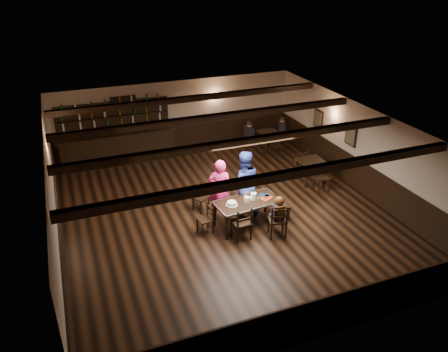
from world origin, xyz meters
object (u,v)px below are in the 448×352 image
object	(u,v)px
dining_table	(248,203)
cake	(232,204)
chair_near_left	(243,221)
chair_near_right	(278,219)
man_blue	(243,184)
bar_counter	(117,144)
woman_pink	(220,190)

from	to	relation	value
dining_table	cake	distance (m)	0.49
chair_near_left	chair_near_right	bearing A→B (deg)	-14.43
man_blue	bar_counter	bearing A→B (deg)	-49.74
woman_pink	cake	distance (m)	0.67
dining_table	man_blue	world-z (taller)	man_blue
woman_pink	man_blue	xyz separation A→B (m)	(0.70, -0.02, 0.07)
cake	bar_counter	xyz separation A→B (m)	(-2.16, 5.54, -0.07)
man_blue	bar_counter	xyz separation A→B (m)	(-2.77, 4.91, -0.25)
bar_counter	cake	bearing A→B (deg)	-68.68
woman_pink	man_blue	distance (m)	0.70
chair_near_left	cake	xyz separation A→B (m)	(-0.07, 0.58, 0.23)
woman_pink	bar_counter	bearing A→B (deg)	-44.28
chair_near_left	chair_near_right	size ratio (longest dim) A/B	0.99
dining_table	chair_near_left	xyz separation A→B (m)	(-0.40, -0.62, -0.12)
dining_table	woman_pink	bearing A→B (deg)	132.83
dining_table	bar_counter	distance (m)	6.10
woman_pink	man_blue	size ratio (longest dim) A/B	0.93
dining_table	chair_near_right	size ratio (longest dim) A/B	1.89
woman_pink	dining_table	bearing A→B (deg)	155.56
woman_pink	cake	world-z (taller)	woman_pink
woman_pink	bar_counter	world-z (taller)	bar_counter
chair_near_right	man_blue	world-z (taller)	man_blue
chair_near_left	man_blue	distance (m)	1.39
bar_counter	woman_pink	bearing A→B (deg)	-67.01
dining_table	cake	xyz separation A→B (m)	(-0.48, -0.04, 0.11)
chair_near_left	bar_counter	world-z (taller)	bar_counter
chair_near_left	bar_counter	size ratio (longest dim) A/B	0.24
dining_table	chair_near_right	world-z (taller)	chair_near_right
chair_near_left	woman_pink	world-z (taller)	woman_pink
chair_near_left	woman_pink	xyz separation A→B (m)	(-0.16, 1.23, 0.34)
chair_near_right	man_blue	size ratio (longest dim) A/B	0.50
chair_near_left	dining_table	bearing A→B (deg)	56.85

